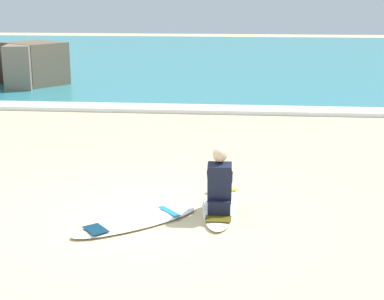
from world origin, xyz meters
The scene contains 7 objects.
ground_plane centered at (0.00, 0.00, 0.00)m, with size 80.00×80.00×0.00m, color beige.
sea centered at (0.00, 21.58, 0.05)m, with size 80.00×28.00×0.10m, color teal.
breaking_foam centered at (0.00, 7.88, 0.06)m, with size 80.00×0.90×0.11m, color white.
surfboard_main centered at (1.10, 0.49, 0.04)m, with size 0.52×2.13×0.08m.
surfer_seated centered at (1.10, 0.16, 0.44)m, with size 0.38×0.71×0.95m.
surfboard_spare_near centered at (-0.03, -0.32, 0.04)m, with size 1.82×1.66×0.08m.
rock_outcrop_distant centered at (-6.69, 11.32, 0.71)m, with size 4.67×3.02×1.52m.
Camera 1 is at (1.47, -7.81, 3.10)m, focal length 54.73 mm.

